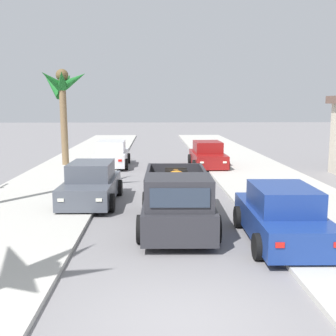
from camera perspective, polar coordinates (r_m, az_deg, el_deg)
The scene contains 11 objects.
ground_plane at distance 7.36m, azimuth 2.03°, elevation -20.86°, with size 160.00×160.00×0.00m, color slate.
sidewalk_left at distance 19.24m, azimuth -15.30°, elevation -2.24°, with size 4.78×60.00×0.12m, color #B2AFA8.
sidewalk_right at distance 19.47m, azimuth 13.99°, elevation -2.06°, with size 4.78×60.00×0.12m, color #B2AFA8.
curb_left at distance 19.03m, azimuth -12.40°, elevation -2.28°, with size 0.16×60.00×0.10m, color silver.
curb_right at distance 19.23m, azimuth 11.16°, elevation -2.13°, with size 0.16×60.00×0.10m, color silver.
pickup_truck at distance 12.15m, azimuth 1.28°, elevation -4.65°, with size 2.32×5.26×1.80m.
car_left_near at distance 11.35m, azimuth 15.60°, elevation -6.48°, with size 2.10×4.29×1.54m.
car_right_near at distance 15.51m, azimuth -10.68°, elevation -2.23°, with size 2.10×4.29×1.54m.
car_left_mid at distance 24.47m, azimuth -7.85°, elevation 1.85°, with size 2.05×4.27×1.54m.
car_right_mid at distance 23.98m, azimuth 5.56°, elevation 1.75°, with size 2.07×4.28×1.54m.
palm_tree_left_fore at distance 24.83m, azimuth -14.64°, elevation 10.53°, with size 3.10×3.17×5.70m.
Camera 1 is at (-0.47, -6.37, 3.64)m, focal length 43.62 mm.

